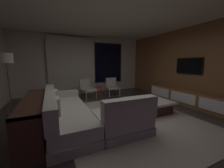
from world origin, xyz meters
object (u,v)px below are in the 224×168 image
Objects in this scene: standing_lamp at (6,62)px; console_table_behind_couch at (34,114)px; coffee_table at (148,105)px; side_stool at (99,88)px; accent_chair_by_curtain at (87,88)px; media_console at (188,98)px; mounted_tv at (189,66)px; sectional_couch at (80,115)px; book_stack_on_coffee_table at (150,100)px; accent_chair_near_window at (112,86)px.

console_table_behind_couch is at bearing -64.15° from standing_lamp.
side_stool is (-0.73, 2.41, 0.19)m from coffee_table.
accent_chair_by_curtain is 0.25× the size of media_console.
media_console is at bearing -132.40° from mounted_tv.
sectional_couch is 3.70m from media_console.
media_console is 1.13m from mounted_tv.
side_stool is at bearing 62.89° from sectional_couch.
book_stack_on_coffee_table is 2.61m from side_stool.
book_stack_on_coffee_table is at bearing -74.46° from side_stool.
accent_chair_by_curtain is at bearing 144.15° from mounted_tv.
book_stack_on_coffee_table is at bearing -179.73° from media_console.
book_stack_on_coffee_table is 0.63× the size of side_stool.
media_console is at bearing -0.50° from console_table_behind_couch.
mounted_tv is at bearing 1.89° from console_table_behind_couch.
media_console is (3.70, 0.09, -0.04)m from sectional_couch.
console_table_behind_couch is (-0.91, 0.13, 0.13)m from sectional_couch.
sectional_couch is at bearing -127.43° from accent_chair_near_window.
media_console is (1.75, -2.47, -0.18)m from accent_chair_near_window.
media_console is 1.48× the size of console_table_behind_couch.
mounted_tv reaches higher than sectional_couch.
coffee_table is 4.14m from standing_lamp.
mounted_tv reaches higher than console_table_behind_couch.
sectional_couch is 5.43× the size of side_stool.
mounted_tv is at bearing -42.17° from side_stool.
accent_chair_by_curtain is at bearing 21.20° from standing_lamp.
book_stack_on_coffee_table is 1.68m from media_console.
coffee_table is 1.65m from media_console.
media_console is at bearing -39.88° from accent_chair_by_curtain.
accent_chair_near_window is at bearing 40.21° from console_table_behind_couch.
mounted_tv is (1.82, 0.10, 1.16)m from coffee_table.
standing_lamp reaches higher than accent_chair_by_curtain.
coffee_table is 1.49× the size of accent_chair_by_curtain.
sectional_couch is 3.22m from accent_chair_near_window.
console_table_behind_couch reaches higher than book_stack_on_coffee_table.
standing_lamp reaches higher than media_console.
standing_lamp reaches higher than coffee_table.
standing_lamp is (-3.68, 1.40, 1.28)m from coffee_table.
side_stool is (-0.63, 0.04, -0.06)m from accent_chair_near_window.
standing_lamp reaches higher than mounted_tv.
accent_chair_near_window is 3.76m from console_table_behind_couch.
accent_chair_by_curtain is 0.55m from side_stool.
book_stack_on_coffee_table is at bearing -88.28° from accent_chair_near_window.
book_stack_on_coffee_table reaches higher than coffee_table.
accent_chair_near_window is 1.70× the size of side_stool.
mounted_tv is (0.18, 0.20, 1.10)m from media_console.
console_table_behind_couch is at bearing 179.50° from media_console.
side_stool is at bearing 47.74° from console_table_behind_couch.
accent_chair_near_window is at bearing 1.61° from accent_chair_by_curtain.
sectional_couch is at bearing -117.11° from side_stool.
coffee_table is 0.37× the size of media_console.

